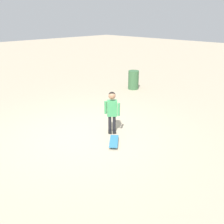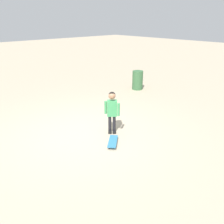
# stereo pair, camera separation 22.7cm
# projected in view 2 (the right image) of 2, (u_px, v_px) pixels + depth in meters

# --- Properties ---
(ground_plane) EXTENTS (50.00, 50.00, 0.00)m
(ground_plane) POSITION_uv_depth(u_px,v_px,m) (83.00, 134.00, 6.10)
(ground_plane) COLOR tan
(child_person) EXTENTS (0.38, 0.28, 1.06)m
(child_person) POSITION_uv_depth(u_px,v_px,m) (112.00, 108.00, 5.95)
(child_person) COLOR black
(child_person) RESTS_ON ground
(skateboard) EXTENTS (0.54, 0.58, 0.07)m
(skateboard) POSITION_uv_depth(u_px,v_px,m) (113.00, 141.00, 5.61)
(skateboard) COLOR teal
(skateboard) RESTS_ON ground
(trash_bin) EXTENTS (0.42, 0.42, 0.74)m
(trash_bin) POSITION_uv_depth(u_px,v_px,m) (138.00, 80.00, 9.73)
(trash_bin) COLOR #38663D
(trash_bin) RESTS_ON ground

